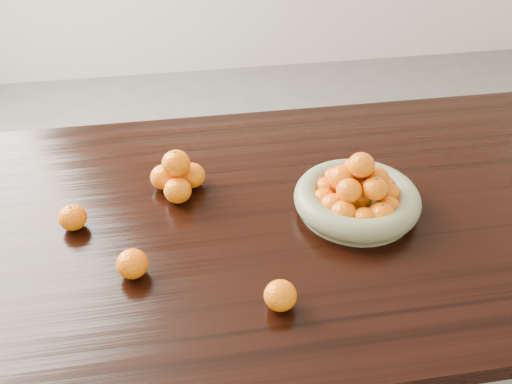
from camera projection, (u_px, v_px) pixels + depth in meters
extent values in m
cube|color=black|center=(252.00, 221.00, 1.37)|extent=(2.00, 1.00, 0.04)
cube|color=black|center=(489.00, 200.00, 2.05)|extent=(0.08, 0.08, 0.71)
cylinder|color=gray|center=(356.00, 208.00, 1.36)|extent=(0.27, 0.27, 0.01)
torus|color=gray|center=(357.00, 199.00, 1.35)|extent=(0.30, 0.30, 0.06)
ellipsoid|color=orange|center=(389.00, 195.00, 1.35)|extent=(0.06, 0.06, 0.05)
ellipsoid|color=orange|center=(381.00, 186.00, 1.37)|extent=(0.06, 0.06, 0.06)
ellipsoid|color=orange|center=(369.00, 178.00, 1.40)|extent=(0.06, 0.06, 0.05)
ellipsoid|color=orange|center=(350.00, 176.00, 1.41)|extent=(0.06, 0.06, 0.05)
ellipsoid|color=orange|center=(334.00, 179.00, 1.40)|extent=(0.06, 0.06, 0.06)
ellipsoid|color=orange|center=(326.00, 188.00, 1.37)|extent=(0.06, 0.06, 0.05)
ellipsoid|color=orange|center=(324.00, 199.00, 1.34)|extent=(0.06, 0.06, 0.05)
ellipsoid|color=orange|center=(333.00, 206.00, 1.31)|extent=(0.06, 0.06, 0.06)
ellipsoid|color=orange|center=(343.00, 213.00, 1.29)|extent=(0.06, 0.06, 0.06)
ellipsoid|color=orange|center=(364.00, 219.00, 1.28)|extent=(0.06, 0.06, 0.05)
ellipsoid|color=orange|center=(381.00, 215.00, 1.28)|extent=(0.06, 0.06, 0.06)
ellipsoid|color=orange|center=(388.00, 208.00, 1.31)|extent=(0.06, 0.06, 0.05)
ellipsoid|color=orange|center=(359.00, 197.00, 1.34)|extent=(0.06, 0.06, 0.06)
ellipsoid|color=orange|center=(377.00, 178.00, 1.33)|extent=(0.06, 0.06, 0.05)
ellipsoid|color=orange|center=(356.00, 170.00, 1.35)|extent=(0.07, 0.07, 0.06)
ellipsoid|color=orange|center=(342.00, 178.00, 1.32)|extent=(0.06, 0.06, 0.06)
ellipsoid|color=orange|center=(349.00, 190.00, 1.29)|extent=(0.06, 0.06, 0.06)
ellipsoid|color=orange|center=(375.00, 189.00, 1.29)|extent=(0.06, 0.06, 0.05)
ellipsoid|color=orange|center=(361.00, 165.00, 1.30)|extent=(0.06, 0.06, 0.06)
ellipsoid|color=orange|center=(178.00, 190.00, 1.38)|extent=(0.07, 0.07, 0.06)
ellipsoid|color=orange|center=(192.00, 175.00, 1.43)|extent=(0.07, 0.07, 0.06)
ellipsoid|color=orange|center=(164.00, 177.00, 1.42)|extent=(0.07, 0.07, 0.06)
ellipsoid|color=orange|center=(176.00, 163.00, 1.38)|extent=(0.07, 0.07, 0.07)
ellipsoid|color=orange|center=(73.00, 217.00, 1.30)|extent=(0.06, 0.06, 0.06)
ellipsoid|color=orange|center=(132.00, 264.00, 1.17)|extent=(0.07, 0.07, 0.06)
ellipsoid|color=orange|center=(280.00, 295.00, 1.10)|extent=(0.07, 0.07, 0.06)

